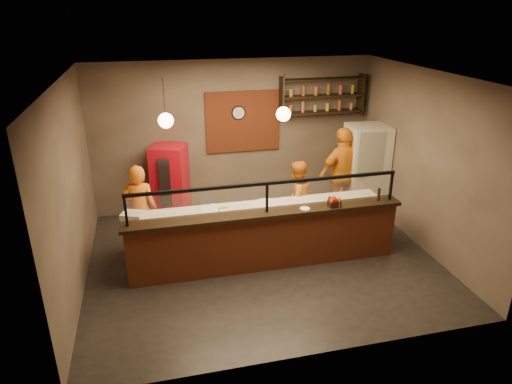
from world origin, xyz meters
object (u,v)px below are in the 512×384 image
object	(u,v)px
cook_right	(342,174)
fridge	(365,170)
wall_clock	(238,113)
pepper_mill	(379,194)
condiment_caddy	(334,203)
cook_mid	(296,198)
pizza_dough	(267,204)
cook_left	(140,210)
red_cooler	(170,182)

from	to	relation	value
cook_right	fridge	xyz separation A→B (m)	(0.55, 0.09, -0.01)
wall_clock	cook_right	xyz separation A→B (m)	(1.95, -1.14, -1.13)
wall_clock	cook_right	size ratio (longest dim) A/B	0.15
pepper_mill	condiment_caddy	bearing A→B (deg)	-175.62
cook_mid	condiment_caddy	size ratio (longest dim) A/B	7.68
cook_right	fridge	size ratio (longest dim) A/B	1.01
pizza_dough	pepper_mill	size ratio (longest dim) A/B	2.45
fridge	cook_mid	bearing A→B (deg)	-156.12
cook_left	condiment_caddy	distance (m)	3.42
cook_left	cook_right	xyz separation A→B (m)	(4.10, 0.54, 0.14)
wall_clock	fridge	distance (m)	2.94
wall_clock	red_cooler	size ratio (longest dim) A/B	0.19
cook_right	pepper_mill	distance (m)	1.63
cook_right	condiment_caddy	world-z (taller)	cook_right
cook_left	pizza_dough	xyz separation A→B (m)	(2.21, -0.47, 0.07)
cook_mid	pepper_mill	xyz separation A→B (m)	(1.13, -1.09, 0.42)
red_cooler	pepper_mill	bearing A→B (deg)	-15.77
cook_left	cook_right	size ratio (longest dim) A/B	0.86
cook_left	condiment_caddy	size ratio (longest dim) A/B	8.50
cook_left	fridge	distance (m)	4.69
red_cooler	pizza_dough	bearing A→B (deg)	-29.33
cook_left	pizza_dough	world-z (taller)	cook_left
wall_clock	cook_mid	distance (m)	2.28
cook_right	red_cooler	bearing A→B (deg)	-25.37
pizza_dough	fridge	bearing A→B (deg)	24.19
cook_mid	pizza_dough	size ratio (longest dim) A/B	2.77
cook_right	fridge	world-z (taller)	cook_right
wall_clock	pizza_dough	distance (m)	2.46
cook_right	pepper_mill	bearing A→B (deg)	76.43
condiment_caddy	fridge	bearing A→B (deg)	50.80
wall_clock	pepper_mill	distance (m)	3.48
condiment_caddy	pepper_mill	distance (m)	0.86
fridge	red_cooler	size ratio (longest dim) A/B	1.22
fridge	pizza_dough	xyz separation A→B (m)	(-2.44, -1.09, -0.06)
wall_clock	cook_left	size ratio (longest dim) A/B	0.18
cook_left	cook_mid	distance (m)	2.93
wall_clock	pepper_mill	bearing A→B (deg)	-55.35
pepper_mill	cook_right	bearing A→B (deg)	88.44
cook_right	condiment_caddy	distance (m)	1.91
cook_mid	pizza_dough	bearing A→B (deg)	12.36
wall_clock	cook_left	bearing A→B (deg)	-142.07
wall_clock	fridge	world-z (taller)	wall_clock
wall_clock	pizza_dough	xyz separation A→B (m)	(0.06, -2.14, -1.19)
fridge	red_cooler	bearing A→B (deg)	173.63
cook_left	red_cooler	world-z (taller)	cook_left
cook_mid	cook_left	bearing A→B (deg)	-21.16
cook_left	cook_right	distance (m)	4.14
condiment_caddy	pepper_mill	xyz separation A→B (m)	(0.85, 0.07, 0.06)
pepper_mill	cook_left	bearing A→B (deg)	165.06
cook_mid	pepper_mill	size ratio (longest dim) A/B	6.79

